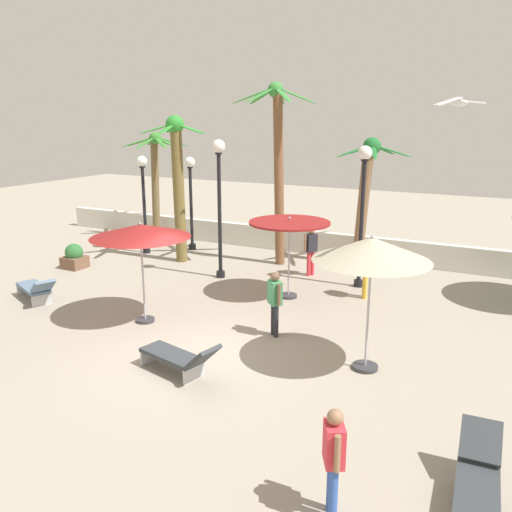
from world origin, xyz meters
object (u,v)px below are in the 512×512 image
object	(u,v)px
palm_tree_1	(155,171)
seagull_0	(459,102)
patio_umbrella_2	(289,228)
lamp_post_1	(191,190)
lamp_post_2	(143,190)
lounge_chair_2	(180,357)
guest_3	(366,263)
patio_umbrella_0	(140,232)
lounge_chair_0	(36,288)
guest_0	(275,298)
planter	(74,257)
lounge_chair_1	(478,481)
guest_2	(311,247)
palm_tree_2	(178,174)
palm_tree_0	(278,155)
lamp_post_0	(219,188)
lamp_post_3	(363,196)
guest_1	(334,453)
palm_tree_3	(366,187)
patio_umbrella_1	(372,250)

from	to	relation	value
palm_tree_1	seagull_0	xyz separation A→B (m)	(12.52, -7.65, 2.39)
patio_umbrella_2	lamp_post_1	bearing A→B (deg)	148.18
lamp_post_2	lounge_chair_2	distance (m)	10.42
patio_umbrella_2	seagull_0	bearing A→B (deg)	-35.63
palm_tree_1	lamp_post_1	world-z (taller)	palm_tree_1
guest_3	palm_tree_1	bearing A→B (deg)	160.92
patio_umbrella_0	lounge_chair_0	size ratio (longest dim) A/B	1.32
lounge_chair_0	lounge_chair_2	size ratio (longest dim) A/B	0.99
guest_0	guest_3	xyz separation A→B (m)	(1.12, 3.64, 0.08)
seagull_0	planter	xyz separation A→B (m)	(-12.29, 2.70, -4.88)
lamp_post_1	lounge_chair_1	bearing A→B (deg)	-41.95
palm_tree_1	guest_2	bearing A→B (deg)	-14.99
palm_tree_2	lounge_chair_0	world-z (taller)	palm_tree_2
planter	palm_tree_0	bearing A→B (deg)	32.17
lamp_post_0	guest_2	distance (m)	3.51
palm_tree_2	planter	xyz separation A→B (m)	(-2.69, -2.43, -2.71)
patio_umbrella_0	lamp_post_3	bearing A→B (deg)	53.05
patio_umbrella_2	guest_3	world-z (taller)	patio_umbrella_2
palm_tree_0	guest_2	world-z (taller)	palm_tree_0
lamp_post_2	seagull_0	size ratio (longest dim) A/B	3.54
palm_tree_1	lamp_post_2	bearing A→B (deg)	-63.29
guest_3	lounge_chair_1	bearing A→B (deg)	-64.10
palm_tree_2	guest_1	bearing A→B (deg)	-46.44
palm_tree_0	lamp_post_1	bearing A→B (deg)	174.70
patio_umbrella_2	lounge_chair_2	xyz separation A→B (m)	(-0.02, -5.33, -1.65)
palm_tree_3	lounge_chair_1	distance (m)	12.19
patio_umbrella_2	lounge_chair_1	distance (m)	8.87
lamp_post_1	seagull_0	world-z (taller)	seagull_0
lounge_chair_1	guest_2	distance (m)	10.73
palm_tree_3	lamp_post_3	world-z (taller)	palm_tree_3
patio_umbrella_0	palm_tree_1	bearing A→B (deg)	125.35
lamp_post_1	seagull_0	distance (m)	12.59
lounge_chair_0	planter	size ratio (longest dim) A/B	2.29
palm_tree_3	guest_3	size ratio (longest dim) A/B	2.60
palm_tree_3	seagull_0	distance (m)	8.81
patio_umbrella_1	lamp_post_3	size ratio (longest dim) A/B	0.67
lamp_post_2	lamp_post_1	bearing A→B (deg)	45.62
palm_tree_0	lounge_chair_0	bearing A→B (deg)	-122.50
patio_umbrella_2	seagull_0	size ratio (longest dim) A/B	2.28
lounge_chair_2	guest_1	xyz separation A→B (m)	(4.00, -2.31, 0.53)
palm_tree_1	palm_tree_3	size ratio (longest dim) A/B	1.01
lamp_post_1	lounge_chair_2	bearing A→B (deg)	-57.48
guest_1	lounge_chair_1	bearing A→B (deg)	31.01
palm_tree_2	lamp_post_2	world-z (taller)	palm_tree_2
patio_umbrella_2	guest_1	xyz separation A→B (m)	(3.99, -7.64, -1.12)
seagull_0	planter	distance (m)	13.49
lamp_post_1	guest_2	distance (m)	5.70
patio_umbrella_1	palm_tree_2	size ratio (longest dim) A/B	0.55
lounge_chair_1	seagull_0	size ratio (longest dim) A/B	1.85
palm_tree_2	lounge_chair_2	size ratio (longest dim) A/B	2.59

